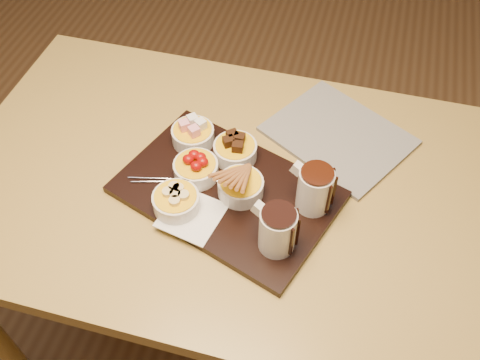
% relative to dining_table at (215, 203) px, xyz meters
% --- Properties ---
extents(ground, '(5.00, 5.00, 0.00)m').
position_rel_dining_table_xyz_m(ground, '(0.00, 0.00, -0.65)').
color(ground, brown).
rests_on(ground, ground).
extents(dining_table, '(1.20, 0.80, 0.75)m').
position_rel_dining_table_xyz_m(dining_table, '(0.00, 0.00, 0.00)').
color(dining_table, '#A88A3E').
rests_on(dining_table, ground).
extents(serving_board, '(0.53, 0.44, 0.02)m').
position_rel_dining_table_xyz_m(serving_board, '(0.04, -0.04, 0.11)').
color(serving_board, black).
rests_on(serving_board, dining_table).
extents(napkin, '(0.14, 0.14, 0.00)m').
position_rel_dining_table_xyz_m(napkin, '(-0.01, -0.13, 0.12)').
color(napkin, white).
rests_on(napkin, serving_board).
extents(bowl_marshmallows, '(0.10, 0.10, 0.04)m').
position_rel_dining_table_xyz_m(bowl_marshmallows, '(-0.07, 0.08, 0.14)').
color(bowl_marshmallows, silver).
rests_on(bowl_marshmallows, serving_board).
extents(bowl_cake, '(0.10, 0.10, 0.04)m').
position_rel_dining_table_xyz_m(bowl_cake, '(0.04, 0.06, 0.14)').
color(bowl_cake, silver).
rests_on(bowl_cake, serving_board).
extents(bowl_strawberries, '(0.10, 0.10, 0.04)m').
position_rel_dining_table_xyz_m(bowl_strawberries, '(-0.03, -0.02, 0.14)').
color(bowl_strawberries, silver).
rests_on(bowl_strawberries, serving_board).
extents(bowl_biscotti, '(0.10, 0.10, 0.04)m').
position_rel_dining_table_xyz_m(bowl_biscotti, '(0.08, -0.04, 0.14)').
color(bowl_biscotti, silver).
rests_on(bowl_biscotti, serving_board).
extents(bowl_bananas, '(0.10, 0.10, 0.04)m').
position_rel_dining_table_xyz_m(bowl_bananas, '(-0.05, -0.12, 0.14)').
color(bowl_bananas, silver).
rests_on(bowl_bananas, serving_board).
extents(pitcher_dark_chocolate, '(0.09, 0.09, 0.10)m').
position_rel_dining_table_xyz_m(pitcher_dark_chocolate, '(0.18, -0.15, 0.17)').
color(pitcher_dark_chocolate, silver).
rests_on(pitcher_dark_chocolate, serving_board).
extents(pitcher_milk_chocolate, '(0.09, 0.09, 0.10)m').
position_rel_dining_table_xyz_m(pitcher_milk_chocolate, '(0.23, -0.03, 0.17)').
color(pitcher_milk_chocolate, silver).
rests_on(pitcher_milk_chocolate, serving_board).
extents(fondue_skewers, '(0.09, 0.26, 0.01)m').
position_rel_dining_table_xyz_m(fondue_skewers, '(-0.05, -0.04, 0.12)').
color(fondue_skewers, silver).
rests_on(fondue_skewers, serving_board).
extents(newspaper, '(0.40, 0.37, 0.01)m').
position_rel_dining_table_xyz_m(newspaper, '(0.26, 0.20, 0.10)').
color(newspaper, beige).
rests_on(newspaper, dining_table).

